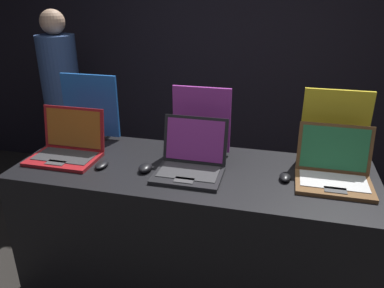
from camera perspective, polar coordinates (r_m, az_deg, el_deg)
wall_back at (r=3.68m, az=7.03°, el=14.93°), size 8.00×0.05×2.80m
display_counter at (r=2.36m, az=0.07°, el=-14.20°), size 2.00×0.71×0.95m
laptop_front at (r=2.34m, az=-18.42°, el=-0.39°), size 0.39×0.31×0.28m
mouse_front at (r=2.18m, az=-13.58°, el=-3.06°), size 0.06×0.11×0.03m
promo_stand_front at (r=2.55m, az=-15.16°, el=5.25°), size 0.38×0.07×0.43m
laptop_middle at (r=2.04m, az=-0.07°, el=-2.63°), size 0.36×0.34×0.28m
mouse_middle at (r=2.08m, az=-7.14°, el=-3.61°), size 0.07×0.10×0.04m
promo_stand_middle at (r=2.22m, az=1.56°, el=3.25°), size 0.35×0.07×0.41m
laptop_back at (r=2.08m, az=20.80°, el=-3.72°), size 0.38×0.32×0.28m
mouse_back at (r=2.04m, az=13.99°, el=-4.89°), size 0.06×0.10×0.03m
promo_stand_back at (r=2.22m, az=20.82°, el=1.99°), size 0.36×0.07×0.44m
person_bystander at (r=3.60m, az=-18.93°, el=5.53°), size 0.33×0.33×1.73m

